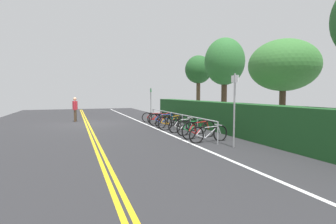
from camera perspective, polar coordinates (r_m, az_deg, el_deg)
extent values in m
cube|color=#2B2B2D|center=(16.52, -17.36, -2.59)|extent=(32.37, 12.22, 0.05)
cube|color=gold|center=(16.52, -17.64, -2.51)|extent=(29.14, 0.10, 0.00)
cube|color=gold|center=(16.52, -17.08, -2.49)|extent=(29.14, 0.10, 0.00)
cube|color=white|center=(16.99, -6.14, -2.16)|extent=(29.14, 0.12, 0.00)
cylinder|color=#9EA0A5|center=(17.05, -3.29, -0.74)|extent=(0.05, 0.05, 0.82)
cylinder|color=#9EA0A5|center=(15.50, -1.56, -1.22)|extent=(0.05, 0.05, 0.82)
cylinder|color=#9EA0A5|center=(13.97, 0.55, -1.80)|extent=(0.05, 0.05, 0.82)
cylinder|color=#9EA0A5|center=(12.47, 3.18, -2.52)|extent=(0.05, 0.05, 0.82)
cylinder|color=#9EA0A5|center=(11.00, 6.53, -3.42)|extent=(0.05, 0.05, 0.82)
cylinder|color=#9EA0A5|center=(9.58, 10.89, -4.59)|extent=(0.05, 0.05, 0.82)
cylinder|color=#9EA0A5|center=(13.18, 1.80, -0.36)|extent=(8.15, 0.04, 0.04)
torus|color=black|center=(16.66, -1.12, -1.21)|extent=(0.24, 0.65, 0.66)
torus|color=black|center=(16.65, -4.64, -1.23)|extent=(0.24, 0.65, 0.66)
cylinder|color=red|center=(16.64, -2.44, -0.96)|extent=(0.20, 0.57, 0.45)
cylinder|color=red|center=(16.62, -2.67, -0.28)|extent=(0.23, 0.68, 0.07)
cylinder|color=red|center=(16.64, -3.64, -1.02)|extent=(0.08, 0.17, 0.41)
cylinder|color=red|center=(16.65, -4.03, -1.46)|extent=(0.14, 0.37, 0.17)
cylinder|color=red|center=(16.63, -4.26, -0.79)|extent=(0.11, 0.25, 0.28)
cylinder|color=red|center=(16.65, -1.30, -0.72)|extent=(0.07, 0.14, 0.30)
cube|color=black|center=(16.62, -3.87, -0.24)|extent=(0.13, 0.21, 0.05)
cylinder|color=red|center=(16.63, -1.47, -0.05)|extent=(0.45, 0.16, 0.03)
torus|color=black|center=(15.93, 0.42, -1.42)|extent=(0.07, 0.68, 0.68)
torus|color=black|center=(15.62, -3.35, -1.54)|extent=(0.07, 0.68, 0.68)
cylinder|color=red|center=(15.80, -0.97, -1.19)|extent=(0.05, 0.62, 0.47)
cylinder|color=red|center=(15.76, -1.22, -0.46)|extent=(0.06, 0.74, 0.07)
cylinder|color=red|center=(15.69, -2.26, -1.28)|extent=(0.04, 0.18, 0.42)
cylinder|color=red|center=(15.67, -2.68, -1.78)|extent=(0.05, 0.39, 0.17)
cylinder|color=red|center=(15.64, -2.93, -1.05)|extent=(0.04, 0.27, 0.29)
cylinder|color=red|center=(15.90, 0.24, -0.90)|extent=(0.04, 0.14, 0.31)
cube|color=black|center=(15.65, -2.51, -0.44)|extent=(0.09, 0.20, 0.05)
cylinder|color=red|center=(15.87, 0.05, -0.19)|extent=(0.46, 0.04, 0.03)
torus|color=black|center=(14.85, 1.15, -1.73)|extent=(0.28, 0.72, 0.73)
torus|color=black|center=(14.83, -2.84, -1.74)|extent=(0.28, 0.72, 0.73)
cylinder|color=#1947B7|center=(14.82, -0.34, -1.41)|extent=(0.21, 0.57, 0.50)
cylinder|color=#1947B7|center=(14.80, -0.60, -0.56)|extent=(0.25, 0.68, 0.07)
cylinder|color=#1947B7|center=(14.82, -1.70, -1.48)|extent=(0.09, 0.17, 0.45)
cylinder|color=#1947B7|center=(14.83, -2.14, -2.03)|extent=(0.15, 0.37, 0.19)
cylinder|color=#1947B7|center=(14.81, -2.40, -1.19)|extent=(0.11, 0.25, 0.31)
cylinder|color=#1947B7|center=(14.83, 0.95, -1.11)|extent=(0.08, 0.14, 0.33)
cube|color=black|center=(14.80, -1.96, -0.52)|extent=(0.14, 0.21, 0.05)
cylinder|color=#1947B7|center=(14.81, 0.75, -0.30)|extent=(0.45, 0.17, 0.03)
torus|color=black|center=(14.31, 2.32, -2.10)|extent=(0.16, 0.66, 0.66)
torus|color=black|center=(13.77, -1.59, -2.34)|extent=(0.16, 0.66, 0.66)
cylinder|color=orange|center=(14.09, 0.89, -1.88)|extent=(0.13, 0.62, 0.45)
cylinder|color=orange|center=(14.04, 0.63, -1.10)|extent=(0.15, 0.74, 0.07)
cylinder|color=orange|center=(13.91, -0.45, -2.02)|extent=(0.06, 0.18, 0.41)
cylinder|color=orange|center=(13.87, -0.89, -2.57)|extent=(0.10, 0.40, 0.17)
cylinder|color=orange|center=(13.82, -1.15, -1.78)|extent=(0.08, 0.27, 0.28)
cylinder|color=orange|center=(14.26, 2.13, -1.53)|extent=(0.06, 0.15, 0.30)
cube|color=black|center=(13.86, -0.71, -1.10)|extent=(0.11, 0.21, 0.05)
cylinder|color=orange|center=(14.22, 1.94, -0.77)|extent=(0.46, 0.10, 0.03)
torus|color=black|center=(13.30, 3.63, -2.35)|extent=(0.09, 0.77, 0.76)
torus|color=black|center=(12.97, -0.65, -2.51)|extent=(0.09, 0.77, 0.76)
cylinder|color=black|center=(13.16, 2.05, -2.03)|extent=(0.07, 0.59, 0.52)
cylinder|color=black|center=(13.12, 1.78, -1.04)|extent=(0.07, 0.70, 0.07)
cylinder|color=black|center=(13.05, 0.59, -2.15)|extent=(0.04, 0.17, 0.47)
cylinder|color=black|center=(13.04, 0.12, -2.83)|extent=(0.05, 0.38, 0.19)
cylinder|color=black|center=(12.99, -0.17, -1.83)|extent=(0.05, 0.26, 0.32)
cylinder|color=black|center=(13.27, 3.42, -1.64)|extent=(0.04, 0.14, 0.35)
cube|color=black|center=(13.01, 0.31, -1.02)|extent=(0.09, 0.20, 0.05)
cylinder|color=black|center=(13.23, 3.21, -0.70)|extent=(0.46, 0.05, 0.03)
torus|color=black|center=(12.69, 5.23, -2.84)|extent=(0.17, 0.69, 0.69)
torus|color=black|center=(12.17, 1.47, -3.13)|extent=(0.17, 0.69, 0.69)
cylinder|color=white|center=(12.48, 3.86, -2.59)|extent=(0.13, 0.56, 0.47)
cylinder|color=white|center=(12.42, 3.62, -1.66)|extent=(0.15, 0.66, 0.07)
cylinder|color=white|center=(12.30, 2.57, -2.75)|extent=(0.06, 0.16, 0.42)
cylinder|color=white|center=(12.26, 2.15, -3.40)|extent=(0.10, 0.36, 0.18)
cylinder|color=white|center=(12.21, 1.90, -2.47)|extent=(0.08, 0.24, 0.29)
cylinder|color=white|center=(12.65, 5.05, -2.18)|extent=(0.06, 0.14, 0.31)
cube|color=black|center=(12.24, 2.33, -1.68)|extent=(0.11, 0.21, 0.05)
cylinder|color=white|center=(12.60, 4.88, -1.29)|extent=(0.46, 0.11, 0.03)
torus|color=black|center=(11.93, 7.22, -3.31)|extent=(0.17, 0.68, 0.68)
torus|color=black|center=(11.38, 3.35, -3.65)|extent=(0.17, 0.68, 0.68)
cylinder|color=#198C38|center=(11.70, 5.81, -3.06)|extent=(0.13, 0.55, 0.47)
cylinder|color=#198C38|center=(11.64, 5.57, -2.08)|extent=(0.15, 0.65, 0.07)
cylinder|color=#198C38|center=(11.52, 4.49, -3.24)|extent=(0.06, 0.16, 0.42)
cylinder|color=#198C38|center=(11.48, 4.06, -3.94)|extent=(0.10, 0.35, 0.17)
cylinder|color=#198C38|center=(11.42, 3.80, -2.95)|extent=(0.08, 0.24, 0.29)
cylinder|color=#198C38|center=(11.88, 7.04, -2.62)|extent=(0.06, 0.13, 0.31)
cube|color=black|center=(11.46, 4.24, -2.10)|extent=(0.11, 0.21, 0.05)
cylinder|color=#198C38|center=(11.83, 6.86, -1.67)|extent=(0.46, 0.11, 0.03)
torus|color=black|center=(11.11, 8.91, -3.70)|extent=(0.22, 0.75, 0.75)
torus|color=black|center=(10.46, 4.68, -4.15)|extent=(0.22, 0.75, 0.75)
cylinder|color=red|center=(10.85, 7.39, -3.41)|extent=(0.17, 0.58, 0.51)
cylinder|color=red|center=(10.78, 7.13, -2.24)|extent=(0.19, 0.69, 0.07)
cylinder|color=red|center=(10.63, 5.94, -3.64)|extent=(0.07, 0.17, 0.46)
cylinder|color=red|center=(10.58, 5.46, -4.49)|extent=(0.12, 0.37, 0.19)
cylinder|color=red|center=(10.51, 5.18, -3.30)|extent=(0.09, 0.26, 0.32)
cylinder|color=red|center=(11.06, 8.72, -2.87)|extent=(0.07, 0.14, 0.34)
cube|color=black|center=(10.55, 5.67, -2.29)|extent=(0.12, 0.21, 0.05)
cylinder|color=red|center=(11.00, 8.53, -1.77)|extent=(0.45, 0.13, 0.03)
torus|color=black|center=(10.31, 11.43, -4.60)|extent=(0.13, 0.66, 0.66)
torus|color=black|center=(9.68, 6.30, -5.10)|extent=(0.13, 0.66, 0.66)
cylinder|color=silver|center=(10.05, 9.59, -4.36)|extent=(0.11, 0.62, 0.45)
cylinder|color=silver|center=(9.98, 9.27, -3.28)|extent=(0.12, 0.74, 0.07)
cylinder|color=silver|center=(9.84, 7.83, -4.61)|extent=(0.06, 0.18, 0.40)
cylinder|color=silver|center=(9.80, 7.24, -5.41)|extent=(0.08, 0.40, 0.17)
cylinder|color=silver|center=(9.73, 6.90, -4.30)|extent=(0.07, 0.27, 0.28)
cylinder|color=silver|center=(10.25, 11.20, -3.83)|extent=(0.05, 0.15, 0.30)
cube|color=black|center=(9.77, 7.50, -3.33)|extent=(0.10, 0.21, 0.05)
cylinder|color=silver|center=(10.20, 10.97, -2.78)|extent=(0.46, 0.08, 0.03)
cylinder|color=#4C3826|center=(17.96, -19.78, -0.78)|extent=(0.14, 0.14, 0.79)
cylinder|color=#4C3826|center=(18.22, -19.68, -0.71)|extent=(0.14, 0.14, 0.79)
cylinder|color=#B22633|center=(18.05, -19.78, 1.39)|extent=(0.32, 0.32, 0.56)
sphere|color=tan|center=(18.04, -19.81, 2.71)|extent=(0.21, 0.21, 0.21)
cylinder|color=#B22633|center=(17.85, -19.85, 1.24)|extent=(0.09, 0.09, 0.55)
cylinder|color=#B22633|center=(18.25, -19.71, 1.30)|extent=(0.09, 0.09, 0.55)
cylinder|color=gray|center=(17.69, -3.80, 1.73)|extent=(0.06, 0.06, 2.24)
cube|color=#198C33|center=(17.68, -3.82, 4.77)|extent=(0.36, 0.06, 0.24)
cylinder|color=gray|center=(9.10, 14.37, 0.28)|extent=(0.06, 0.06, 2.52)
cube|color=white|center=(9.10, 14.49, 7.08)|extent=(0.36, 0.05, 0.24)
cube|color=#1C4C21|center=(12.74, 12.48, -1.12)|extent=(17.15, 0.94, 1.42)
cylinder|color=brown|center=(19.99, 6.66, 2.67)|extent=(0.30, 0.30, 2.72)
ellipsoid|color=#235626|center=(20.07, 6.72, 9.27)|extent=(2.04, 2.04, 2.11)
cylinder|color=#473323|center=(16.54, 12.20, 1.97)|extent=(0.34, 0.34, 2.51)
ellipsoid|color=#2D6B30|center=(16.65, 12.34, 10.80)|extent=(2.46, 2.46, 2.89)
cylinder|color=#473323|center=(12.38, 23.80, -0.03)|extent=(0.27, 0.27, 2.06)
ellipsoid|color=#387533|center=(12.42, 24.07, 9.36)|extent=(2.95, 2.95, 2.23)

